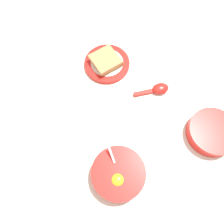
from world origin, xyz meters
name	(u,v)px	position (x,y,z in m)	size (l,w,h in m)	color
ground_plane	(151,113)	(0.00, 0.00, 0.00)	(3.00, 3.00, 0.00)	silver
egg_bowl	(118,174)	(-0.23, 0.12, 0.03)	(0.18, 0.18, 0.08)	red
toast_plate	(107,64)	(0.21, 0.18, 0.01)	(0.19, 0.19, 0.02)	red
toast_sandwich	(106,60)	(0.21, 0.18, 0.03)	(0.15, 0.15, 0.03)	#9E7042
soup_spoon	(158,89)	(0.10, -0.03, 0.01)	(0.07, 0.14, 0.03)	red
congee_bowl	(212,132)	(-0.08, -0.21, 0.03)	(0.17, 0.17, 0.05)	red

